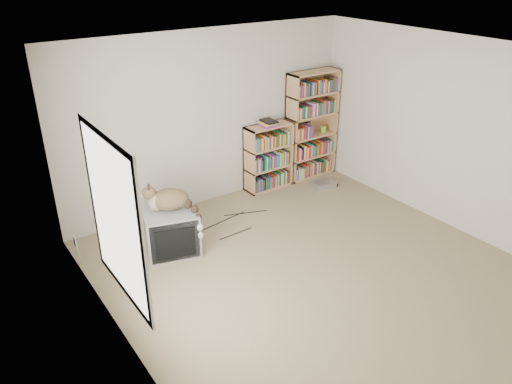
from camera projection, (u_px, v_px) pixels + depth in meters
floor at (323, 277)px, 5.77m from camera, size 4.50×5.00×0.01m
wall_back at (210, 119)px, 7.06m from camera, size 4.50×0.02×2.50m
wall_left at (125, 244)px, 4.06m from camera, size 0.02×5.00×2.50m
wall_right at (461, 138)px, 6.37m from camera, size 0.02×5.00×2.50m
ceiling at (339, 58)px, 4.67m from camera, size 4.50×5.00×0.02m
window at (115, 218)px, 4.15m from camera, size 0.02×1.22×1.52m
crt_tv at (171, 231)px, 6.18m from camera, size 0.77×0.73×0.56m
cat at (174, 203)px, 6.03m from camera, size 0.65×0.72×0.58m
bookcase_tall at (311, 127)px, 8.05m from camera, size 0.87×0.30×1.73m
bookcase_short at (268, 159)px, 7.76m from camera, size 0.75×0.30×1.03m
book_stack at (268, 123)px, 7.46m from camera, size 0.21×0.27×0.09m
green_mug at (323, 129)px, 8.19m from camera, size 0.09×0.09×0.10m
framed_print at (307, 128)px, 8.12m from camera, size 0.14×0.05×0.19m
dvd_player at (323, 184)px, 7.96m from camera, size 0.39×0.32×0.08m
wall_outlet at (75, 242)px, 5.86m from camera, size 0.01×0.08×0.13m
floor_cables at (223, 227)px, 6.81m from camera, size 1.20×0.70×0.01m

